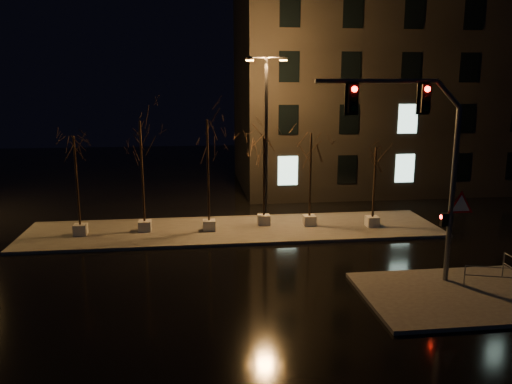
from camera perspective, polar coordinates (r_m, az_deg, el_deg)
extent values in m
plane|color=black|center=(21.20, -1.11, -9.11)|extent=(90.00, 90.00, 0.00)
cube|color=#494741|center=(26.83, -2.46, -4.34)|extent=(22.00, 5.00, 0.15)
cube|color=#494741|center=(20.24, 22.07, -10.88)|extent=(7.00, 5.00, 0.15)
cube|color=black|center=(40.92, 16.30, 11.41)|extent=(25.00, 12.00, 15.00)
cube|color=beige|center=(27.17, -19.42, -4.06)|extent=(0.65, 0.65, 0.55)
cylinder|color=black|center=(26.60, -19.80, 1.19)|extent=(0.11, 0.11, 4.52)
cube|color=beige|center=(26.94, -12.59, -3.79)|extent=(0.65, 0.65, 0.55)
cylinder|color=black|center=(26.31, -12.88, 2.27)|extent=(0.11, 0.11, 5.22)
cube|color=beige|center=(26.52, -5.38, -3.80)|extent=(0.65, 0.65, 0.55)
cylinder|color=black|center=(25.88, -5.50, 2.40)|extent=(0.11, 0.11, 5.26)
cube|color=beige|center=(27.47, 0.90, -3.19)|extent=(0.65, 0.65, 0.55)
cylinder|color=black|center=(26.93, 0.92, 1.74)|extent=(0.11, 0.11, 4.25)
cube|color=beige|center=(27.51, 6.11, -3.23)|extent=(0.65, 0.65, 0.55)
cylinder|color=black|center=(26.95, 6.23, 1.96)|extent=(0.11, 0.11, 4.51)
cube|color=beige|center=(27.86, 13.14, -3.29)|extent=(0.65, 0.65, 0.55)
cylinder|color=black|center=(27.38, 13.36, 1.08)|extent=(0.11, 0.11, 3.77)
cylinder|color=#5C5F64|center=(20.41, 21.50, -0.51)|extent=(0.20, 0.20, 6.73)
cylinder|color=#5C5F64|center=(18.70, 13.66, 12.22)|extent=(4.49, 0.24, 0.16)
cube|color=black|center=(19.39, 18.77, 10.08)|extent=(0.34, 0.25, 1.01)
cube|color=black|center=(18.44, 11.03, 10.42)|extent=(0.34, 0.25, 1.01)
cube|color=black|center=(20.50, 20.70, -2.97)|extent=(0.25, 0.21, 0.50)
cone|color=red|center=(20.59, 22.33, -1.43)|extent=(1.17, 0.06, 1.17)
sphere|color=#FF0C07|center=(19.98, 22.41, 10.83)|extent=(0.20, 0.20, 0.20)
cylinder|color=black|center=(27.44, 1.16, 5.76)|extent=(0.18, 0.18, 8.98)
cylinder|color=black|center=(27.30, 1.20, 15.17)|extent=(1.95, 0.51, 0.09)
cube|color=#FF9932|center=(27.37, -0.74, 14.88)|extent=(0.49, 0.34, 0.18)
cube|color=#FF9932|center=(27.25, 3.14, 14.87)|extent=(0.49, 0.34, 0.18)
cylinder|color=#5C5F64|center=(20.74, 22.72, -8.94)|extent=(0.05, 0.05, 0.81)
cylinder|color=#5C5F64|center=(20.84, 25.51, -7.77)|extent=(1.91, 0.62, 0.04)
cylinder|color=#5C5F64|center=(20.96, 25.42, -8.70)|extent=(1.91, 0.62, 0.04)
cylinder|color=#5C5F64|center=(22.43, 26.42, -7.52)|extent=(0.05, 0.05, 0.95)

